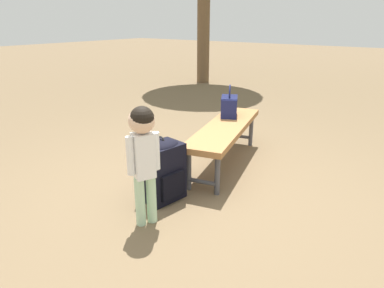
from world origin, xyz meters
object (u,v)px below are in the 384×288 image
Objects in this scene: park_bench at (225,130)px; backpack_large at (162,168)px; child_standing at (143,148)px; backpack_small at (180,164)px; handbag at (229,105)px.

backpack_large is (0.99, -0.04, -0.10)m from park_bench.
backpack_small is at bearing -160.38° from child_standing.
handbag reaches higher than backpack_small.
park_bench is 1.00m from backpack_large.
child_standing is 0.96m from backpack_small.
backpack_large is 0.45m from backpack_small.
backpack_large is at bearing 17.18° from backpack_small.
park_bench is 0.65m from backpack_small.
backpack_large is (1.34, 0.12, -0.28)m from handbag.
child_standing is 2.97× the size of backpack_small.
child_standing is (1.72, 0.27, 0.06)m from handbag.
handbag is at bearing -155.23° from park_bench.
backpack_small is (-0.79, -0.28, -0.47)m from child_standing.
child_standing is at bearing 22.22° from backpack_large.
handbag is 1.02m from backpack_small.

